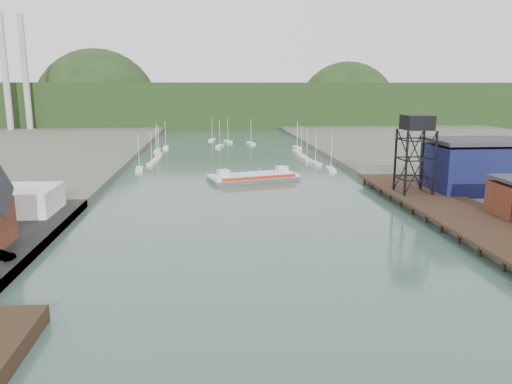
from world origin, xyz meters
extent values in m
plane|color=#324E45|center=(0.00, 0.00, 0.00)|extent=(600.00, 600.00, 0.00)
cube|color=black|center=(37.00, 45.00, 1.90)|extent=(14.00, 70.00, 0.50)
cylinder|color=black|center=(31.00, 45.00, 0.80)|extent=(0.60, 0.60, 2.20)
cylinder|color=black|center=(43.00, 45.00, 0.80)|extent=(0.60, 0.60, 2.20)
cube|color=silver|center=(-44.00, 50.00, 3.85)|extent=(18.00, 12.00, 4.50)
cylinder|color=black|center=(32.00, 55.00, 8.65)|extent=(0.50, 0.50, 13.00)
cylinder|color=black|center=(38.00, 55.00, 8.65)|extent=(0.50, 0.50, 13.00)
cylinder|color=black|center=(32.00, 61.00, 8.65)|extent=(0.50, 0.50, 13.00)
cylinder|color=black|center=(38.00, 61.00, 8.65)|extent=(0.50, 0.50, 13.00)
cube|color=black|center=(35.00, 58.00, 16.65)|extent=(5.50, 5.50, 3.00)
cube|color=#0B1332|center=(50.00, 60.00, 6.60)|extent=(20.00, 14.00, 10.00)
cube|color=#2D2D33|center=(50.00, 60.00, 12.50)|extent=(20.50, 14.50, 0.80)
cube|color=silver|center=(-27.54, 103.89, 0.35)|extent=(2.67, 7.65, 0.90)
cube|color=silver|center=(-25.28, 115.30, 0.35)|extent=(2.81, 7.67, 0.90)
cube|color=silver|center=(-24.71, 124.17, 0.35)|extent=(2.35, 7.59, 0.90)
cube|color=silver|center=(-24.81, 134.09, 0.35)|extent=(2.01, 7.50, 0.90)
cube|color=silver|center=(-26.64, 146.33, 0.35)|extent=(2.00, 7.50, 0.90)
cube|color=silver|center=(-24.32, 156.17, 0.35)|extent=(2.16, 7.54, 0.90)
cube|color=silver|center=(27.56, 99.03, 0.35)|extent=(2.53, 7.62, 0.90)
cube|color=silver|center=(25.46, 110.51, 0.35)|extent=(2.76, 7.67, 0.90)
cube|color=silver|center=(24.46, 119.29, 0.35)|extent=(2.22, 7.56, 0.90)
cube|color=silver|center=(24.27, 128.28, 0.35)|extent=(2.18, 7.54, 0.90)
cube|color=silver|center=(24.67, 139.38, 0.35)|extent=(2.46, 7.61, 0.90)
cube|color=silver|center=(26.78, 150.99, 0.35)|extent=(2.48, 7.61, 0.90)
cube|color=silver|center=(-3.16, 160.00, 0.35)|extent=(3.78, 7.76, 0.90)
cube|color=silver|center=(10.04, 168.00, 0.35)|extent=(3.31, 7.74, 0.90)
cube|color=silver|center=(0.66, 176.00, 0.35)|extent=(3.76, 7.76, 0.90)
cube|color=silver|center=(-6.11, 184.00, 0.35)|extent=(3.40, 7.74, 0.90)
cylinder|color=#AAAAA5|center=(-110.00, 230.00, 30.00)|extent=(3.20, 3.20, 60.00)
cylinder|color=#AAAAA5|center=(-102.00, 235.00, 30.00)|extent=(3.20, 3.20, 60.00)
cube|color=black|center=(0.00, 300.00, 12.00)|extent=(500.00, 120.00, 28.00)
sphere|color=black|center=(-80.00, 300.00, 8.00)|extent=(80.00, 80.00, 80.00)
sphere|color=black|center=(90.00, 310.00, 6.00)|extent=(70.00, 70.00, 70.00)
cube|color=#4F5052|center=(3.87, 85.78, 0.45)|extent=(24.03, 14.72, 0.90)
cube|color=silver|center=(3.87, 85.78, 1.26)|extent=(24.03, 14.72, 0.72)
cube|color=red|center=(5.10, 81.42, 1.44)|extent=(19.05, 5.47, 0.81)
cube|color=navy|center=(2.65, 90.15, 1.44)|extent=(19.05, 5.47, 0.81)
cube|color=silver|center=(-3.90, 83.60, 2.33)|extent=(3.32, 3.32, 1.80)
cube|color=silver|center=(11.65, 87.97, 2.33)|extent=(3.32, 3.32, 1.80)
imported|color=#999999|center=(-34.71, 24.00, 2.22)|extent=(3.95, 1.94, 1.25)
camera|label=1|loc=(-7.12, -40.65, 23.81)|focal=35.00mm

